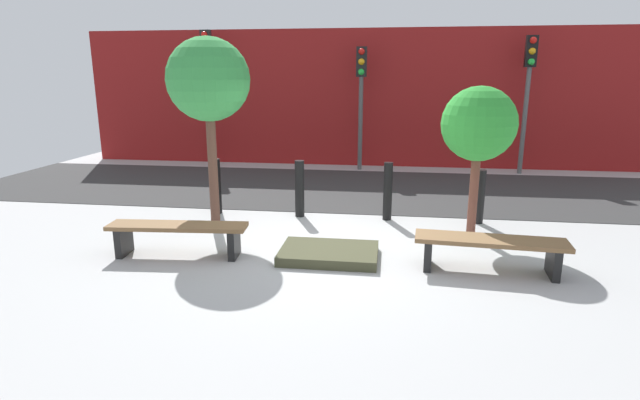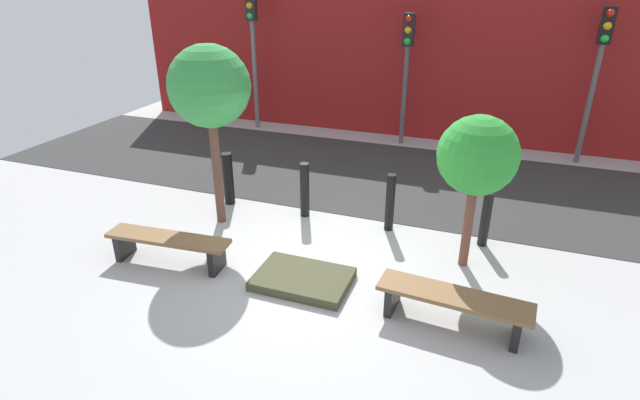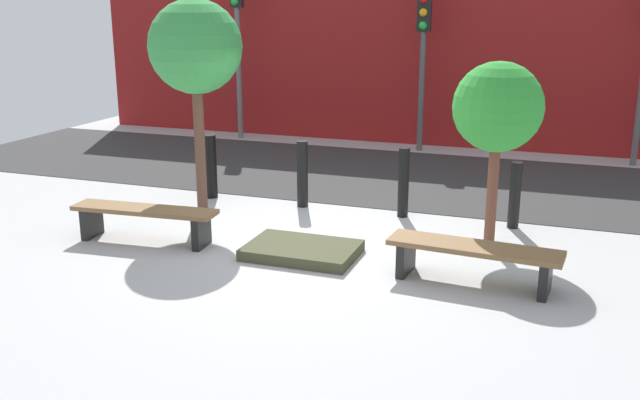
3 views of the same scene
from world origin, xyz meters
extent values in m
plane|color=#A9A9A9|center=(0.00, 0.00, 0.00)|extent=(18.00, 18.00, 0.00)
cube|color=#303030|center=(0.00, 4.18, 0.01)|extent=(18.00, 4.39, 0.01)
cube|color=maroon|center=(0.00, 7.54, 1.91)|extent=(16.20, 0.50, 3.82)
cube|color=black|center=(-2.99, -0.63, 0.21)|extent=(0.13, 0.43, 0.42)
cube|color=black|center=(-1.36, -0.51, 0.21)|extent=(0.13, 0.43, 0.42)
cube|color=brown|center=(-2.18, -0.57, 0.45)|extent=(2.02, 0.57, 0.06)
cube|color=black|center=(1.38, -0.51, 0.20)|extent=(0.14, 0.48, 0.40)
cube|color=black|center=(2.97, -0.63, 0.20)|extent=(0.14, 0.48, 0.40)
cube|color=brown|center=(2.18, -0.57, 0.43)|extent=(1.99, 0.63, 0.06)
cube|color=#41412B|center=(0.00, -0.37, 0.07)|extent=(1.39, 0.95, 0.14)
cylinder|color=brown|center=(-2.18, 0.99, 1.06)|extent=(0.16, 0.16, 2.11)
sphere|color=green|center=(-2.18, 0.99, 2.49)|extent=(1.37, 1.37, 1.37)
cylinder|color=brown|center=(2.18, 0.99, 0.75)|extent=(0.14, 0.14, 1.50)
sphere|color=green|center=(2.18, 0.99, 1.82)|extent=(1.17, 1.17, 1.17)
cylinder|color=black|center=(-2.42, 1.74, 0.52)|extent=(0.21, 0.21, 1.04)
cylinder|color=black|center=(-0.81, 1.74, 0.52)|extent=(0.17, 0.17, 1.05)
cylinder|color=black|center=(0.81, 1.74, 0.53)|extent=(0.16, 0.16, 1.05)
cylinder|color=black|center=(2.42, 1.74, 0.48)|extent=(0.16, 0.16, 0.96)
cylinder|color=slate|center=(-4.28, 6.68, 1.88)|extent=(0.12, 0.12, 3.76)
sphere|color=green|center=(-4.28, 6.57, 3.11)|extent=(0.17, 0.17, 0.17)
cylinder|color=#4D4D4D|center=(0.00, 6.68, 1.65)|extent=(0.12, 0.12, 3.29)
cube|color=black|center=(0.00, 6.68, 2.90)|extent=(0.28, 0.16, 0.78)
sphere|color=orange|center=(0.00, 6.57, 2.90)|extent=(0.17, 0.17, 0.17)
sphere|color=green|center=(0.00, 6.57, 2.64)|extent=(0.17, 0.17, 0.17)
camera|label=1|loc=(0.81, -7.08, 2.56)|focal=28.00mm
camera|label=2|loc=(2.38, -6.11, 4.23)|focal=28.00mm
camera|label=3|loc=(3.11, -8.34, 3.14)|focal=40.00mm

